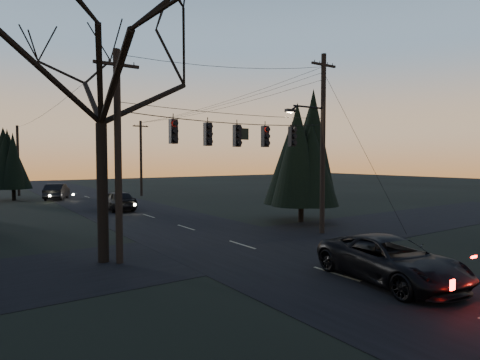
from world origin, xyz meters
TOP-DOWN VIEW (x-y plane):
  - ground_plane at (0.00, 0.00)m, footprint 160.00×160.00m
  - main_road at (0.00, 20.00)m, footprint 8.00×120.00m
  - cross_road at (0.00, 10.00)m, footprint 60.00×7.00m
  - utility_pole_right at (5.50, 10.00)m, footprint 5.00×0.30m
  - utility_pole_left at (-6.00, 10.00)m, footprint 1.80×0.30m
  - utility_pole_far_r at (5.50, 38.00)m, footprint 1.80×0.30m
  - utility_pole_far_l at (-6.00, 46.00)m, footprint 0.30×0.30m
  - span_signal_assembly at (-0.24, 10.00)m, footprint 11.50×0.44m
  - bare_tree_left at (-6.48, 10.55)m, footprint 10.94×10.94m
  - evergreen_right at (7.37, 13.71)m, footprint 4.84×4.84m
  - evergreen_dist at (-7.00, 40.49)m, footprint 3.94×3.94m
  - suv_near at (0.80, 2.31)m, footprint 3.35×5.78m
  - sedan_oncoming_a at (-0.80, 26.64)m, footprint 1.96×4.75m
  - sedan_oncoming_b at (-3.20, 39.18)m, footprint 3.38×5.18m

SIDE VIEW (x-z plane):
  - ground_plane at x=0.00m, z-range 0.00..0.00m
  - utility_pole_right at x=5.50m, z-range -5.00..5.00m
  - utility_pole_left at x=-6.00m, z-range -4.25..4.25m
  - utility_pole_far_r at x=5.50m, z-range -4.25..4.25m
  - utility_pole_far_l at x=-6.00m, z-range -4.00..4.00m
  - cross_road at x=0.00m, z-range 0.00..0.02m
  - main_road at x=0.00m, z-range 0.00..0.02m
  - suv_near at x=0.80m, z-range 0.00..1.52m
  - sedan_oncoming_a at x=-0.80m, z-range 0.00..1.61m
  - sedan_oncoming_b at x=-3.20m, z-range 0.00..1.61m
  - evergreen_dist at x=-7.00m, z-range 0.59..7.10m
  - evergreen_right at x=7.37m, z-range 0.60..8.63m
  - span_signal_assembly at x=-0.24m, z-range 4.61..6.08m
  - bare_tree_left at x=-6.48m, z-range 2.24..13.50m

